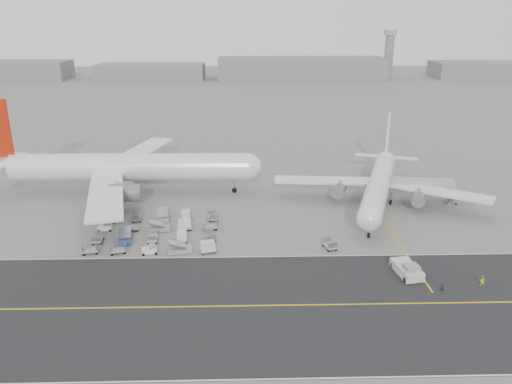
{
  "coord_description": "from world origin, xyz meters",
  "views": [
    {
      "loc": [
        0.92,
        -81.6,
        40.42
      ],
      "look_at": [
        3.36,
        12.0,
        7.16
      ],
      "focal_mm": 35.0,
      "sensor_mm": 36.0,
      "label": 1
    }
  ],
  "objects_px": {
    "control_tower": "(389,53)",
    "jet_bridge": "(423,186)",
    "airliner_b": "(379,183)",
    "airliner_a": "(124,167)",
    "ground_crew_b": "(482,281)",
    "ground_crew_a": "(442,287)",
    "pushback_tug": "(407,269)"
  },
  "relations": [
    {
      "from": "pushback_tug",
      "to": "ground_crew_a",
      "type": "bearing_deg",
      "value": -64.32
    },
    {
      "from": "ground_crew_b",
      "to": "control_tower",
      "type": "bearing_deg",
      "value": -91.25
    },
    {
      "from": "airliner_b",
      "to": "jet_bridge",
      "type": "height_order",
      "value": "airliner_b"
    },
    {
      "from": "airliner_a",
      "to": "ground_crew_b",
      "type": "bearing_deg",
      "value": -123.77
    },
    {
      "from": "airliner_a",
      "to": "jet_bridge",
      "type": "height_order",
      "value": "airliner_a"
    },
    {
      "from": "pushback_tug",
      "to": "jet_bridge",
      "type": "height_order",
      "value": "jet_bridge"
    },
    {
      "from": "control_tower",
      "to": "airliner_b",
      "type": "distance_m",
      "value": 250.99
    },
    {
      "from": "control_tower",
      "to": "ground_crew_b",
      "type": "relative_size",
      "value": 17.1
    },
    {
      "from": "ground_crew_a",
      "to": "ground_crew_b",
      "type": "bearing_deg",
      "value": 17.81
    },
    {
      "from": "airliner_a",
      "to": "pushback_tug",
      "type": "distance_m",
      "value": 69.28
    },
    {
      "from": "airliner_a",
      "to": "airliner_b",
      "type": "distance_m",
      "value": 59.43
    },
    {
      "from": "ground_crew_a",
      "to": "ground_crew_b",
      "type": "xyz_separation_m",
      "value": [
        6.97,
        1.7,
        0.13
      ]
    },
    {
      "from": "control_tower",
      "to": "ground_crew_a",
      "type": "bearing_deg",
      "value": -103.77
    },
    {
      "from": "control_tower",
      "to": "ground_crew_a",
      "type": "relative_size",
      "value": 19.83
    },
    {
      "from": "airliner_a",
      "to": "ground_crew_b",
      "type": "relative_size",
      "value": 35.98
    },
    {
      "from": "control_tower",
      "to": "airliner_b",
      "type": "xyz_separation_m",
      "value": [
        -68.62,
        -241.16,
        -11.38
      ]
    },
    {
      "from": "airliner_a",
      "to": "airliner_b",
      "type": "relative_size",
      "value": 1.4
    },
    {
      "from": "pushback_tug",
      "to": "ground_crew_b",
      "type": "relative_size",
      "value": 4.78
    },
    {
      "from": "jet_bridge",
      "to": "ground_crew_a",
      "type": "distance_m",
      "value": 40.57
    },
    {
      "from": "airliner_a",
      "to": "ground_crew_b",
      "type": "xyz_separation_m",
      "value": [
        65.83,
        -45.4,
        -5.61
      ]
    },
    {
      "from": "ground_crew_b",
      "to": "pushback_tug",
      "type": "bearing_deg",
      "value": -8.23
    },
    {
      "from": "control_tower",
      "to": "pushback_tug",
      "type": "relative_size",
      "value": 3.58
    },
    {
      "from": "ground_crew_a",
      "to": "control_tower",
      "type": "bearing_deg",
      "value": 80.36
    },
    {
      "from": "control_tower",
      "to": "jet_bridge",
      "type": "distance_m",
      "value": 247.99
    },
    {
      "from": "airliner_a",
      "to": "jet_bridge",
      "type": "xyz_separation_m",
      "value": [
        68.97,
        -7.94,
        -2.55
      ]
    },
    {
      "from": "pushback_tug",
      "to": "ground_crew_a",
      "type": "xyz_separation_m",
      "value": [
        3.75,
        -5.48,
        -0.22
      ]
    },
    {
      "from": "control_tower",
      "to": "airliner_b",
      "type": "relative_size",
      "value": 0.67
    },
    {
      "from": "control_tower",
      "to": "airliner_b",
      "type": "height_order",
      "value": "control_tower"
    },
    {
      "from": "airliner_a",
      "to": "pushback_tug",
      "type": "height_order",
      "value": "airliner_a"
    },
    {
      "from": "airliner_a",
      "to": "airliner_b",
      "type": "xyz_separation_m",
      "value": [
        58.81,
        -8.41,
        -1.65
      ]
    },
    {
      "from": "pushback_tug",
      "to": "jet_bridge",
      "type": "distance_m",
      "value": 36.54
    },
    {
      "from": "control_tower",
      "to": "ground_crew_a",
      "type": "height_order",
      "value": "control_tower"
    }
  ]
}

